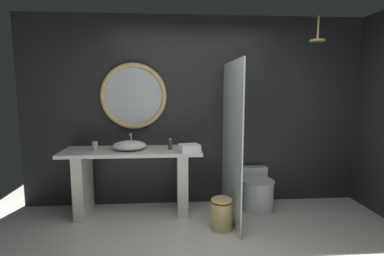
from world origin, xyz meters
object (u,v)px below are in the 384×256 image
at_px(vessel_sink, 130,145).
at_px(folded_hand_towel, 189,148).
at_px(soap_dispenser, 170,144).
at_px(toilet, 256,190).
at_px(round_wall_mirror, 134,96).
at_px(waste_bin, 222,213).
at_px(tumbler_cup, 95,146).
at_px(rain_shower_head, 318,38).

height_order(vessel_sink, folded_hand_towel, vessel_sink).
distance_m(vessel_sink, soap_dispenser, 0.51).
xyz_separation_m(soap_dispenser, toilet, (1.16, 0.07, -0.66)).
xyz_separation_m(round_wall_mirror, toilet, (1.65, -0.24, -1.27)).
distance_m(waste_bin, folded_hand_towel, 0.85).
bearing_deg(tumbler_cup, waste_bin, -19.61).
bearing_deg(soap_dispenser, waste_bin, -40.88).
distance_m(soap_dispenser, rain_shower_head, 2.25).
relative_size(vessel_sink, rain_shower_head, 1.39).
xyz_separation_m(round_wall_mirror, waste_bin, (1.07, -0.82, -1.33)).
height_order(soap_dispenser, toilet, soap_dispenser).
height_order(soap_dispenser, folded_hand_towel, soap_dispenser).
distance_m(soap_dispenser, folded_hand_towel, 0.29).
relative_size(vessel_sink, folded_hand_towel, 1.78).
bearing_deg(round_wall_mirror, waste_bin, -37.38).
bearing_deg(soap_dispenser, rain_shower_head, -3.76).
xyz_separation_m(toilet, folded_hand_towel, (-0.93, -0.23, 0.65)).
height_order(rain_shower_head, waste_bin, rain_shower_head).
xyz_separation_m(vessel_sink, rain_shower_head, (2.33, -0.12, 1.33)).
bearing_deg(waste_bin, tumbler_cup, 160.39).
height_order(toilet, waste_bin, toilet).
relative_size(round_wall_mirror, rain_shower_head, 2.94).
height_order(tumbler_cup, rain_shower_head, rain_shower_head).
height_order(vessel_sink, round_wall_mirror, round_wall_mirror).
relative_size(vessel_sink, round_wall_mirror, 0.47).
distance_m(tumbler_cup, round_wall_mirror, 0.82).
relative_size(soap_dispenser, round_wall_mirror, 0.17).
relative_size(tumbler_cup, toilet, 0.18).
height_order(vessel_sink, rain_shower_head, rain_shower_head).
bearing_deg(toilet, vessel_sink, -177.63).
xyz_separation_m(soap_dispenser, round_wall_mirror, (-0.48, 0.31, 0.61)).
bearing_deg(vessel_sink, waste_bin, -24.72).
distance_m(tumbler_cup, toilet, 2.22).
xyz_separation_m(rain_shower_head, toilet, (-0.65, 0.19, -1.99)).
distance_m(soap_dispenser, round_wall_mirror, 0.84).
bearing_deg(soap_dispenser, toilet, 3.34).
height_order(vessel_sink, tumbler_cup, vessel_sink).
bearing_deg(folded_hand_towel, round_wall_mirror, 146.47).
relative_size(tumbler_cup, folded_hand_towel, 0.46).
bearing_deg(vessel_sink, soap_dispenser, 0.18).
bearing_deg(soap_dispenser, round_wall_mirror, 147.35).
xyz_separation_m(soap_dispenser, rain_shower_head, (1.82, -0.12, 1.32)).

